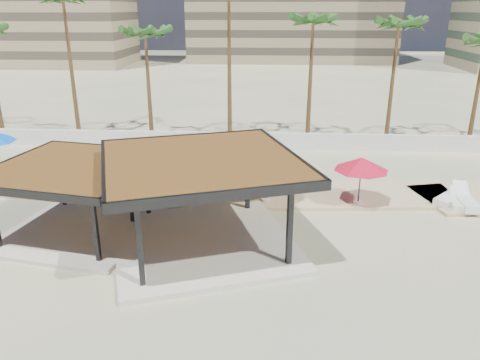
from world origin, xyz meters
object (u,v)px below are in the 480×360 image
Objects in this scene: lounger_d at (450,198)px; lounger_b at (465,201)px; pavilion_west at (75,193)px; umbrella_c at (362,164)px; pavilion_central at (202,194)px; lounger_a at (167,192)px; lounger_c at (457,202)px.

lounger_b is at bearing -82.26° from lounger_d.
pavilion_west is 13.63m from umbrella_c.
lounger_d is (17.85, 4.25, -1.56)m from pavilion_west.
pavilion_central is 4.71× the size of lounger_a.
umbrella_c reaches higher than lounger_b.
umbrella_c reaches higher than lounger_a.
lounger_d is at bearing 38.56° from lounger_c.
lounger_b reaches higher than lounger_a.
pavilion_central is at bearing 123.50° from lounger_c.
umbrella_c is 1.40× the size of lounger_d.
lounger_c is at bearing 1.41° from pavilion_central.
lounger_a is 0.87× the size of lounger_b.
lounger_c is at bearing 0.50° from umbrella_c.
lounger_a is at bearing 133.74° from lounger_d.
lounger_c is 0.96× the size of lounger_d.
lounger_b is (18.46, 3.81, -1.54)m from pavilion_west.
lounger_a is 0.98× the size of lounger_d.
lounger_b is 0.75m from lounger_d.
pavilion_central is at bearing -148.10° from umbrella_c.
lounger_b is at bearing -75.41° from lounger_c.
umbrella_c is at bearing 139.61° from lounger_d.
pavilion_west is at bearing 114.80° from lounger_c.
pavilion_west is 18.91m from lounger_b.
lounger_c is at bearing 22.87° from pavilion_west.
umbrella_c is 10.16m from lounger_a.
pavilion_west reaches higher than lounger_a.
lounger_b is 1.18× the size of lounger_c.
pavilion_west is 18.42m from lounger_d.
umbrella_c is 1.46× the size of lounger_c.
pavilion_central is 4.09× the size of lounger_b.
pavilion_central is 13.27m from lounger_d.
umbrella_c reaches higher than lounger_c.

